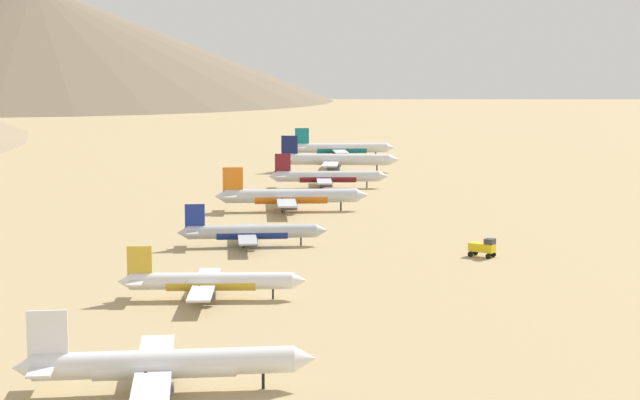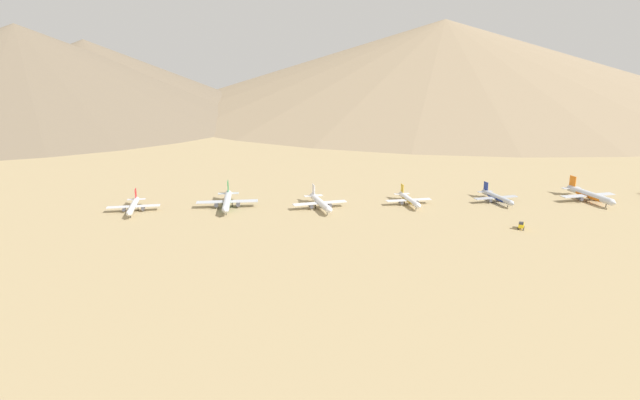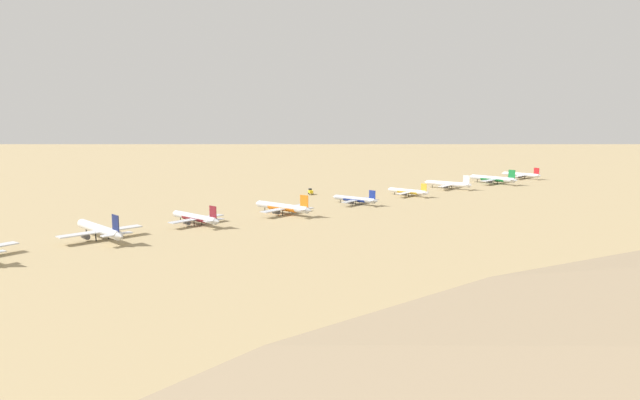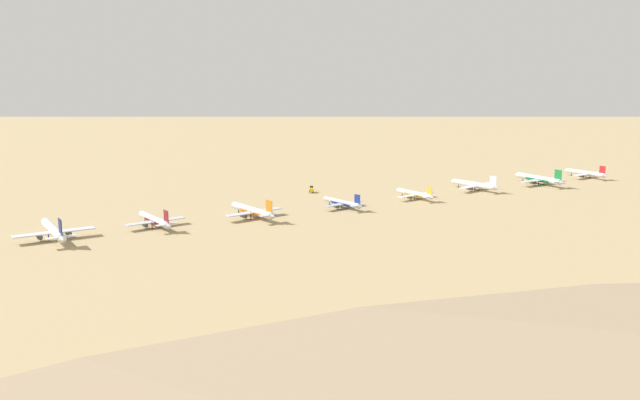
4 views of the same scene
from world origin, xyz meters
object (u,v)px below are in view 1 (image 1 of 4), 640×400
at_px(parked_jet_2, 162,364).
at_px(parked_jet_5, 290,196).
at_px(parked_jet_3, 210,282).
at_px(parked_jet_8, 341,148).
at_px(parked_jet_6, 327,177).
at_px(service_truck, 483,247).
at_px(parked_jet_4, 251,232).
at_px(parked_jet_7, 335,160).

bearing_deg(parked_jet_2, parked_jet_5, 88.39).
xyz_separation_m(parked_jet_3, parked_jet_8, (15.58, 248.33, 1.01)).
bearing_deg(parked_jet_2, parked_jet_8, 87.31).
xyz_separation_m(parked_jet_3, parked_jet_6, (13.75, 152.07, 0.52)).
xyz_separation_m(parked_jet_8, service_truck, (34.11, -208.09, -1.96)).
bearing_deg(service_truck, parked_jet_8, 99.31).
relative_size(parked_jet_4, parked_jet_6, 0.87).
height_order(parked_jet_2, parked_jet_3, parked_jet_2).
bearing_deg(parked_jet_6, parked_jet_7, 88.77).
distance_m(parked_jet_2, parked_jet_4, 99.80).
distance_m(parked_jet_7, service_truck, 162.45).
relative_size(parked_jet_4, parked_jet_7, 0.73).
xyz_separation_m(parked_jet_3, service_truck, (49.68, 40.24, -0.96)).
bearing_deg(parked_jet_2, parked_jet_4, 90.11).
distance_m(parked_jet_3, parked_jet_4, 50.23).
distance_m(parked_jet_6, parked_jet_7, 46.83).
xyz_separation_m(parked_jet_2, parked_jet_6, (12.17, 201.66, 0.04)).
height_order(parked_jet_2, parked_jet_6, parked_jet_6).
xyz_separation_m(parked_jet_4, parked_jet_8, (14.20, 198.12, 0.95)).
relative_size(parked_jet_4, service_truck, 5.66).
bearing_deg(parked_jet_3, parked_jet_7, 85.76).
distance_m(parked_jet_8, service_truck, 210.87).
relative_size(parked_jet_2, parked_jet_6, 0.99).
distance_m(parked_jet_2, parked_jet_6, 202.02).
height_order(parked_jet_2, parked_jet_8, parked_jet_8).
distance_m(parked_jet_4, service_truck, 49.33).
relative_size(parked_jet_2, service_truck, 6.41).
bearing_deg(parked_jet_3, parked_jet_4, 88.42).
distance_m(parked_jet_5, parked_jet_7, 96.39).
height_order(parked_jet_2, service_truck, parked_jet_2).
xyz_separation_m(parked_jet_5, service_truck, (43.81, -62.66, -1.80)).
relative_size(parked_jet_3, parked_jet_7, 0.72).
bearing_deg(parked_jet_4, parked_jet_7, 84.86).
bearing_deg(parked_jet_6, parked_jet_8, 88.91).
bearing_deg(parked_jet_8, service_truck, -80.69).
relative_size(parked_jet_3, parked_jet_4, 0.98).
relative_size(parked_jet_3, parked_jet_8, 0.75).
bearing_deg(service_truck, parked_jet_7, 102.42).
bearing_deg(parked_jet_8, parked_jet_7, -90.95).
bearing_deg(parked_jet_6, service_truck, -72.18).
xyz_separation_m(parked_jet_6, service_truck, (35.94, -111.82, -1.47)).
distance_m(parked_jet_6, parked_jet_8, 96.28).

